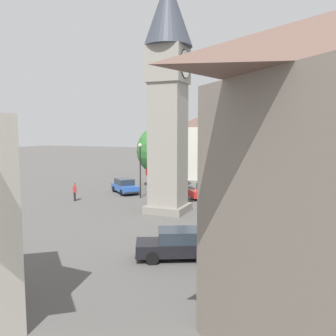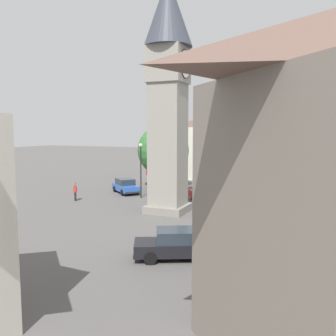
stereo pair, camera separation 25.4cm
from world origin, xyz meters
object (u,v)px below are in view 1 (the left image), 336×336
object	(u,v)px
car_red_corner	(177,244)
road_sign	(147,178)
car_silver_kerb	(298,214)
car_black_far	(210,191)
tree	(162,150)
car_blue_kerb	(271,197)
building_shop_left	(228,141)
lamp_post	(140,162)
clock_tower	(168,76)
pedestrian	(75,190)
car_white_side	(125,186)

from	to	relation	value
car_red_corner	road_sign	size ratio (longest dim) A/B	1.59
car_silver_kerb	car_red_corner	distance (m)	10.82
car_black_far	tree	size ratio (longest dim) A/B	0.58
car_blue_kerb	road_sign	distance (m)	11.94
building_shop_left	lamp_post	distance (m)	17.73
tree	road_sign	bearing A→B (deg)	-170.71
car_blue_kerb	building_shop_left	size ratio (longest dim) A/B	0.37
car_red_corner	car_blue_kerb	bearing A→B (deg)	-10.92
car_silver_kerb	tree	size ratio (longest dim) A/B	0.61
clock_tower	building_shop_left	xyz separation A→B (m)	(21.54, 0.00, -5.72)
clock_tower	car_blue_kerb	world-z (taller)	clock_tower
car_silver_kerb	pedestrian	bearing A→B (deg)	86.60
car_red_corner	building_shop_left	world-z (taller)	building_shop_left
car_white_side	car_red_corner	bearing A→B (deg)	-143.07
car_blue_kerb	car_white_side	world-z (taller)	same
pedestrian	road_sign	bearing A→B (deg)	-49.97
car_blue_kerb	tree	distance (m)	14.58
car_white_side	car_black_far	size ratio (longest dim) A/B	1.00
lamp_post	car_silver_kerb	bearing A→B (deg)	-108.31
clock_tower	car_silver_kerb	xyz separation A→B (m)	(-0.34, -9.97, -10.08)
car_silver_kerb	car_black_far	world-z (taller)	same
car_red_corner	tree	xyz separation A→B (m)	(21.21, 9.93, 3.54)
car_red_corner	car_black_far	bearing A→B (deg)	9.57
car_white_side	pedestrian	xyz separation A→B (m)	(-5.48, 2.29, 0.25)
car_silver_kerb	car_black_far	bearing A→B (deg)	49.85
car_blue_kerb	car_black_far	size ratio (longest dim) A/B	1.01
clock_tower	car_white_side	xyz separation A→B (m)	(6.31, 7.54, -10.08)
clock_tower	tree	size ratio (longest dim) A/B	2.55
road_sign	pedestrian	bearing A→B (deg)	130.03
pedestrian	lamp_post	distance (m)	6.75
car_white_side	road_sign	xyz separation A→B (m)	(-0.96, -3.09, 1.14)
car_red_corner	lamp_post	size ratio (longest dim) A/B	0.83
pedestrian	road_sign	size ratio (longest dim) A/B	0.60
car_black_far	building_shop_left	bearing A→B (deg)	6.57
lamp_post	pedestrian	bearing A→B (deg)	126.39
car_silver_kerb	road_sign	size ratio (longest dim) A/B	1.58
car_white_side	pedestrian	size ratio (longest dim) A/B	2.50
car_blue_kerb	car_red_corner	distance (m)	15.68
car_blue_kerb	pedestrian	size ratio (longest dim) A/B	2.54
car_black_far	building_shop_left	world-z (taller)	building_shop_left
clock_tower	car_red_corner	distance (m)	14.65
car_red_corner	car_black_far	size ratio (longest dim) A/B	1.05
clock_tower	lamp_post	size ratio (longest dim) A/B	3.48
clock_tower	pedestrian	xyz separation A→B (m)	(0.83, 9.83, -9.83)
car_white_side	pedestrian	distance (m)	5.94
car_red_corner	pedestrian	distance (m)	17.72
car_white_side	car_silver_kerb	bearing A→B (deg)	-110.82
clock_tower	car_white_side	size ratio (longest dim) A/B	4.40
car_white_side	clock_tower	bearing A→B (deg)	-129.93
tree	car_white_side	bearing A→B (deg)	158.46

